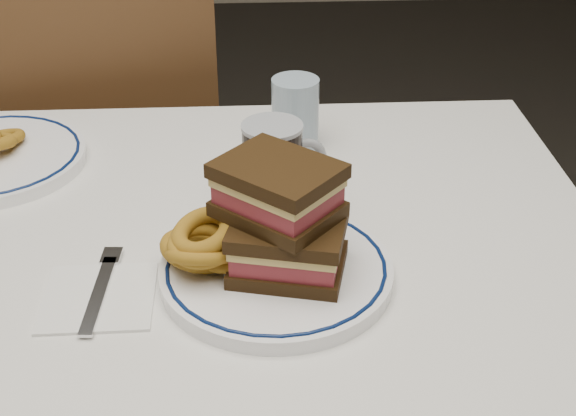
{
  "coord_description": "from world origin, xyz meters",
  "views": [
    {
      "loc": [
        0.15,
        -0.89,
        1.34
      ],
      "look_at": [
        0.19,
        -0.06,
        0.83
      ],
      "focal_mm": 50.0,
      "sensor_mm": 36.0,
      "label": 1
    }
  ],
  "objects_px": {
    "main_plate": "(276,271)",
    "reuben_sandwich": "(283,219)",
    "beer_mug": "(275,169)",
    "chair_far": "(114,166)"
  },
  "relations": [
    {
      "from": "main_plate",
      "to": "reuben_sandwich",
      "type": "height_order",
      "value": "reuben_sandwich"
    },
    {
      "from": "reuben_sandwich",
      "to": "main_plate",
      "type": "bearing_deg",
      "value": 162.32
    },
    {
      "from": "main_plate",
      "to": "reuben_sandwich",
      "type": "xyz_separation_m",
      "value": [
        0.01,
        -0.0,
        0.08
      ]
    },
    {
      "from": "main_plate",
      "to": "beer_mug",
      "type": "bearing_deg",
      "value": 88.32
    },
    {
      "from": "reuben_sandwich",
      "to": "beer_mug",
      "type": "relative_size",
      "value": 1.26
    },
    {
      "from": "main_plate",
      "to": "reuben_sandwich",
      "type": "bearing_deg",
      "value": -17.68
    },
    {
      "from": "reuben_sandwich",
      "to": "beer_mug",
      "type": "bearing_deg",
      "value": 91.49
    },
    {
      "from": "beer_mug",
      "to": "chair_far",
      "type": "bearing_deg",
      "value": 118.55
    },
    {
      "from": "chair_far",
      "to": "beer_mug",
      "type": "distance_m",
      "value": 0.76
    },
    {
      "from": "chair_far",
      "to": "main_plate",
      "type": "height_order",
      "value": "chair_far"
    }
  ]
}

